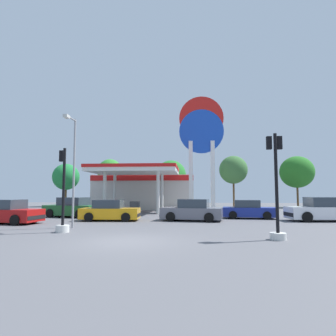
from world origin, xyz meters
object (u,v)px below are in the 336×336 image
object	(u,v)px
car_4	(7,213)
tree_0	(66,177)
traffic_signal_0	(277,197)
car_5	(322,210)
car_2	(192,211)
tree_2	(171,175)
car_1	(249,210)
car_3	(72,208)
car_0	(110,211)
corner_streetlamp	(73,160)
station_pole_sign	(201,138)
traffic_signal_1	(63,207)
tree_4	(297,172)
tree_3	(233,170)
tree_1	(110,172)

from	to	relation	value
car_4	tree_0	world-z (taller)	tree_0
traffic_signal_0	car_5	bearing A→B (deg)	57.13
car_2	tree_2	distance (m)	19.62
car_1	car_2	xyz separation A→B (m)	(-4.35, -2.18, 0.05)
car_5	car_3	bearing A→B (deg)	174.32
car_1	car_5	size ratio (longest dim) A/B	0.88
car_0	tree_0	distance (m)	23.60
corner_streetlamp	car_5	bearing A→B (deg)	18.70
car_5	corner_streetlamp	distance (m)	16.93
station_pole_sign	corner_streetlamp	world-z (taller)	station_pole_sign
car_3	traffic_signal_0	distance (m)	16.84
car_3	traffic_signal_1	world-z (taller)	traffic_signal_1
traffic_signal_1	tree_4	xyz separation A→B (m)	(20.61, 25.90, 3.43)
car_4	station_pole_sign	bearing A→B (deg)	41.68
tree_2	traffic_signal_1	bearing A→B (deg)	-98.33
tree_3	tree_4	xyz separation A→B (m)	(8.52, 0.96, -0.27)
car_2	tree_0	world-z (taller)	tree_0
car_1	tree_4	size ratio (longest dim) A/B	0.60
car_2	car_4	distance (m)	12.16
station_pole_sign	corner_streetlamp	distance (m)	16.08
traffic_signal_0	tree_4	xyz separation A→B (m)	(10.51, 27.42, 2.92)
station_pole_sign	tree_3	world-z (taller)	station_pole_sign
car_0	traffic_signal_1	world-z (taller)	traffic_signal_1
tree_0	station_pole_sign	bearing A→B (deg)	-29.90
traffic_signal_1	traffic_signal_0	bearing A→B (deg)	-8.59
traffic_signal_1	tree_3	bearing A→B (deg)	64.14
station_pole_sign	car_4	size ratio (longest dim) A/B	2.64
car_3	tree_3	distance (m)	22.61
tree_4	car_0	bearing A→B (deg)	-135.09
tree_3	car_0	bearing A→B (deg)	-121.07
car_1	tree_4	xyz separation A→B (m)	(9.74, 17.25, 4.07)
corner_streetlamp	tree_1	bearing A→B (deg)	100.97
car_3	traffic_signal_1	distance (m)	9.36
station_pole_sign	car_0	xyz separation A→B (m)	(-6.82, -9.09, -6.85)
car_0	car_3	xyz separation A→B (m)	(-3.89, 2.71, 0.06)
tree_3	tree_1	bearing A→B (deg)	176.84
tree_0	tree_1	size ratio (longest dim) A/B	0.91
traffic_signal_1	corner_streetlamp	xyz separation A→B (m)	(-0.22, 1.59, 2.52)
tree_1	corner_streetlamp	size ratio (longest dim) A/B	1.07
traffic_signal_0	tree_3	size ratio (longest dim) A/B	0.66
tree_1	tree_3	distance (m)	17.04
car_3	tree_2	bearing A→B (deg)	67.58
tree_4	corner_streetlamp	xyz separation A→B (m)	(-20.83, -24.31, -0.91)
traffic_signal_0	corner_streetlamp	world-z (taller)	corner_streetlamp
car_3	tree_1	xyz separation A→B (m)	(-1.76, 17.08, 4.14)
car_5	traffic_signal_1	bearing A→B (deg)	-155.99
car_0	tree_4	xyz separation A→B (m)	(19.88, 19.82, 4.04)
tree_3	corner_streetlamp	size ratio (longest dim) A/B	1.10
car_4	tree_2	bearing A→B (deg)	67.43
car_3	car_5	world-z (taller)	car_5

